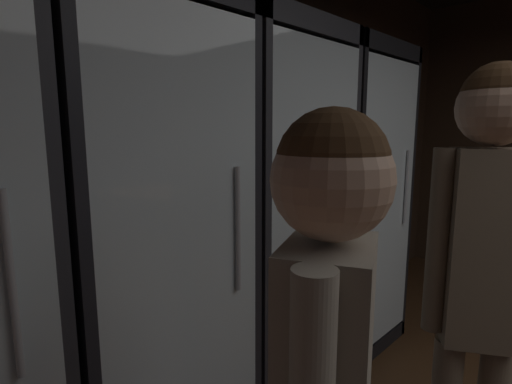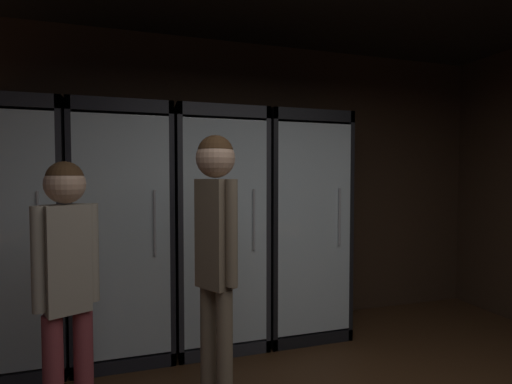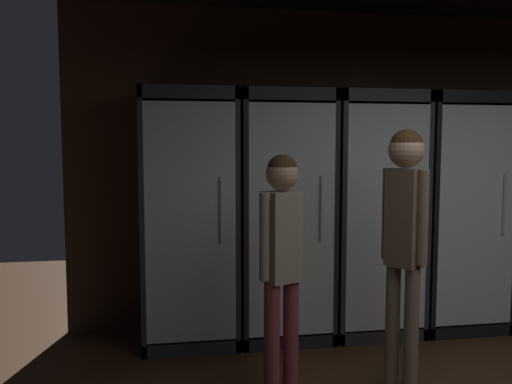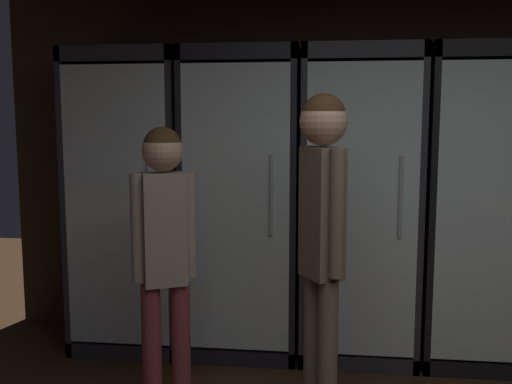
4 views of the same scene
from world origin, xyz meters
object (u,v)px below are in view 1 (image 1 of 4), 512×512
object	(u,v)px
cooler_right	(415,253)
shopper_far	(195,235)
cooler_center	(348,242)
shopper_near	(274,245)
wine_crate_floor	(97,386)
cooler_far_left	(257,225)
cooler_left	(297,232)

from	to	relation	value
cooler_right	shopper_far	bearing A→B (deg)	-152.77
cooler_center	shopper_near	distance (m)	0.83
cooler_center	wine_crate_floor	xyz separation A→B (m)	(-0.52, -2.18, -0.90)
cooler_far_left	cooler_right	distance (m)	2.00
cooler_center	shopper_far	distance (m)	1.48
shopper_far	cooler_center	bearing A→B (deg)	39.14
cooler_far_left	shopper_far	bearing A→B (deg)	-78.84
cooler_left	wine_crate_floor	xyz separation A→B (m)	(0.14, -2.18, -0.92)
cooler_center	cooler_far_left	bearing A→B (deg)	179.95
cooler_center	cooler_right	xyz separation A→B (m)	(0.67, 0.00, 0.00)
cooler_far_left	cooler_right	bearing A→B (deg)	-0.02
cooler_center	shopper_far	bearing A→B (deg)	-140.86
cooler_far_left	cooler_center	bearing A→B (deg)	-0.05
cooler_far_left	wine_crate_floor	world-z (taller)	cooler_far_left
cooler_far_left	cooler_left	bearing A→B (deg)	0.10
wine_crate_floor	shopper_far	bearing A→B (deg)	116.47
cooler_right	shopper_far	world-z (taller)	cooler_right
cooler_center	shopper_far	world-z (taller)	cooler_center
cooler_right	cooler_far_left	bearing A→B (deg)	179.98
cooler_far_left	wine_crate_floor	distance (m)	2.50
cooler_center	cooler_right	world-z (taller)	same
shopper_near	shopper_far	distance (m)	1.07
cooler_far_left	wine_crate_floor	xyz separation A→B (m)	(0.80, -2.18, -0.91)
cooler_left	wine_crate_floor	distance (m)	2.37
cooler_right	wine_crate_floor	world-z (taller)	cooler_right
cooler_far_left	cooler_left	xyz separation A→B (m)	(0.66, 0.00, 0.00)
cooler_right	shopper_far	xyz separation A→B (m)	(-1.81, -0.93, 0.01)
cooler_left	shopper_near	size ratio (longest dim) A/B	1.21
cooler_left	cooler_right	xyz separation A→B (m)	(1.33, -0.00, -0.01)
cooler_center	cooler_right	size ratio (longest dim) A/B	1.00
cooler_center	wine_crate_floor	bearing A→B (deg)	-103.54
cooler_left	shopper_near	xyz separation A→B (m)	(0.58, -0.83, 0.04)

